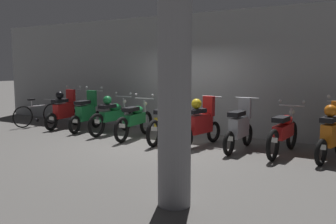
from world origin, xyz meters
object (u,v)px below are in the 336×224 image
at_px(motorbike_slot_3, 135,120).
at_px(support_pillar, 174,81).
at_px(motorbike_slot_0, 64,110).
at_px(motorbike_slot_1, 87,113).
at_px(motorbike_slot_2, 112,115).
at_px(motorbike_slot_4, 166,121).
at_px(motorbike_slot_5, 201,122).
at_px(motorbike_slot_8, 332,132).
at_px(bicycle, 38,114).
at_px(motorbike_slot_6, 240,127).
at_px(motorbike_slot_7, 284,132).

bearing_deg(motorbike_slot_3, support_pillar, -47.72).
distance_m(motorbike_slot_0, support_pillar, 7.32).
relative_size(motorbike_slot_1, motorbike_slot_2, 0.86).
xyz_separation_m(motorbike_slot_0, motorbike_slot_4, (3.82, -0.23, -0.04)).
xyz_separation_m(motorbike_slot_5, motorbike_slot_8, (2.87, 0.13, 0.00)).
distance_m(motorbike_slot_1, motorbike_slot_2, 0.96).
xyz_separation_m(motorbike_slot_0, motorbike_slot_5, (4.78, -0.21, -0.00)).
relative_size(motorbike_slot_4, bicycle, 1.13).
bearing_deg(bicycle, motorbike_slot_8, 0.46).
relative_size(motorbike_slot_1, motorbike_slot_6, 0.99).
xyz_separation_m(motorbike_slot_0, motorbike_slot_6, (5.73, -0.18, -0.04)).
xyz_separation_m(motorbike_slot_2, motorbike_slot_5, (2.87, -0.19, 0.04)).
relative_size(motorbike_slot_0, motorbike_slot_4, 0.86).
bearing_deg(motorbike_slot_5, motorbike_slot_7, 3.53).
relative_size(motorbike_slot_3, motorbike_slot_7, 1.00).
bearing_deg(motorbike_slot_3, motorbike_slot_6, 1.08).
height_order(motorbike_slot_3, motorbike_slot_6, motorbike_slot_6).
xyz_separation_m(motorbike_slot_2, motorbike_slot_4, (1.91, -0.21, -0.00)).
distance_m(motorbike_slot_4, motorbike_slot_8, 3.83).
bearing_deg(motorbike_slot_2, motorbike_slot_1, -179.63).
height_order(motorbike_slot_0, motorbike_slot_5, motorbike_slot_0).
bearing_deg(motorbike_slot_3, motorbike_slot_2, 167.61).
xyz_separation_m(motorbike_slot_5, support_pillar, (1.35, -3.62, 1.12)).
bearing_deg(motorbike_slot_0, motorbike_slot_8, -0.63).
height_order(motorbike_slot_8, bicycle, motorbike_slot_8).
height_order(motorbike_slot_2, motorbike_slot_5, motorbike_slot_5).
bearing_deg(motorbike_slot_2, motorbike_slot_3, -12.39).
bearing_deg(motorbike_slot_4, motorbike_slot_0, 176.55).
relative_size(motorbike_slot_1, motorbike_slot_3, 0.86).
height_order(motorbike_slot_4, motorbike_slot_7, motorbike_slot_7).
distance_m(motorbike_slot_2, motorbike_slot_4, 1.92).
relative_size(motorbike_slot_6, motorbike_slot_8, 1.01).
bearing_deg(motorbike_slot_1, motorbike_slot_8, -0.47).
distance_m(motorbike_slot_2, motorbike_slot_3, 0.98).
relative_size(motorbike_slot_0, motorbike_slot_3, 0.86).
height_order(motorbike_slot_3, bicycle, motorbike_slot_3).
height_order(motorbike_slot_0, motorbike_slot_3, motorbike_slot_0).
bearing_deg(motorbike_slot_8, motorbike_slot_1, 179.53).
xyz_separation_m(motorbike_slot_3, motorbike_slot_5, (1.92, 0.02, 0.07)).
distance_m(motorbike_slot_4, motorbike_slot_6, 1.91).
height_order(motorbike_slot_1, motorbike_slot_2, motorbike_slot_1).
height_order(motorbike_slot_6, support_pillar, support_pillar).
bearing_deg(motorbike_slot_1, support_pillar, -36.23).
bearing_deg(bicycle, motorbike_slot_2, 2.53).
xyz_separation_m(motorbike_slot_7, support_pillar, (-0.55, -3.73, 1.20)).
bearing_deg(motorbike_slot_1, motorbike_slot_2, 0.37).
height_order(motorbike_slot_2, support_pillar, support_pillar).
distance_m(motorbike_slot_0, motorbike_slot_3, 2.87).
distance_m(motorbike_slot_0, motorbike_slot_8, 7.65).
distance_m(motorbike_slot_1, bicycle, 2.00).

